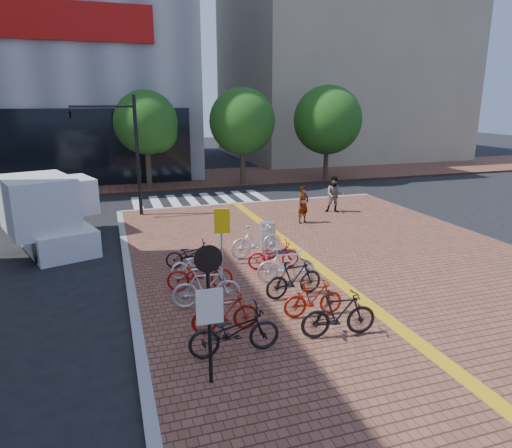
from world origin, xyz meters
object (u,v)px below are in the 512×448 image
object	(u,v)px
bike_1	(225,313)
bike_3	(200,274)
box_truck	(51,213)
utility_box	(268,237)
traffic_light_pole	(107,134)
yellow_sign	(222,226)
bike_8	(294,278)
bike_6	(339,314)
pedestrian_a	(303,205)
pedestrian_b	(335,194)
notice_sign	(209,299)
bike_10	(274,255)
bike_4	(196,263)
bike_5	(191,254)
bike_2	(206,287)
bike_0	(234,331)
bike_11	(257,241)
bike_7	(313,298)
bike_9	(286,265)

from	to	relation	value
bike_1	bike_3	size ratio (longest dim) A/B	0.86
bike_3	box_truck	size ratio (longest dim) A/B	0.35
utility_box	traffic_light_pole	distance (m)	9.47
yellow_sign	bike_8	bearing A→B (deg)	-67.74
bike_6	pedestrian_a	size ratio (longest dim) A/B	1.08
bike_1	pedestrian_b	xyz separation A→B (m)	(8.03, 10.03, 0.40)
bike_3	notice_sign	world-z (taller)	notice_sign
bike_10	pedestrian_b	size ratio (longest dim) A/B	0.96
bike_3	bike_10	distance (m)	2.82
notice_sign	bike_3	bearing A→B (deg)	81.39
bike_4	box_truck	distance (m)	6.86
bike_8	bike_10	xyz separation A→B (m)	(0.23, 2.26, -0.08)
traffic_light_pole	box_truck	distance (m)	5.03
yellow_sign	bike_1	bearing A→B (deg)	-102.92
bike_1	yellow_sign	size ratio (longest dim) A/B	0.84
bike_5	bike_8	world-z (taller)	bike_8
pedestrian_a	pedestrian_b	size ratio (longest dim) A/B	0.94
bike_2	traffic_light_pole	xyz separation A→B (m)	(-2.15, 11.01, 3.29)
pedestrian_a	utility_box	distance (m)	4.42
bike_0	yellow_sign	world-z (taller)	yellow_sign
box_truck	bike_2	bearing A→B (deg)	-59.22
bike_1	bike_8	distance (m)	2.69
bike_8	traffic_light_pole	xyz separation A→B (m)	(-4.60, 11.10, 3.31)
bike_11	utility_box	size ratio (longest dim) A/B	1.76
utility_box	bike_11	bearing A→B (deg)	-144.49
bike_6	bike_2	bearing A→B (deg)	52.02
bike_7	bike_8	bearing A→B (deg)	2.74
bike_3	bike_9	world-z (taller)	bike_9
bike_1	utility_box	world-z (taller)	utility_box
bike_0	bike_1	xyz separation A→B (m)	(0.06, 1.00, -0.04)
bike_8	pedestrian_a	size ratio (longest dim) A/B	1.05
bike_6	bike_4	bearing A→B (deg)	33.09
bike_0	pedestrian_a	size ratio (longest dim) A/B	1.20
yellow_sign	bike_4	bearing A→B (deg)	-143.96
bike_8	bike_10	world-z (taller)	bike_8
bike_10	traffic_light_pole	world-z (taller)	traffic_light_pole
bike_2	traffic_light_pole	world-z (taller)	traffic_light_pole
pedestrian_a	yellow_sign	bearing A→B (deg)	-162.11
bike_5	pedestrian_b	distance (m)	9.68
bike_10	pedestrian_a	distance (m)	5.97
bike_11	bike_4	bearing A→B (deg)	108.57
bike_4	box_truck	bearing A→B (deg)	29.70
bike_2	pedestrian_a	distance (m)	9.29
bike_6	notice_sign	distance (m)	3.53
bike_5	traffic_light_pole	world-z (taller)	traffic_light_pole
bike_4	bike_8	size ratio (longest dim) A/B	0.92
bike_11	bike_8	bearing A→B (deg)	171.59
box_truck	bike_1	bearing A→B (deg)	-62.86
utility_box	bike_0	bearing A→B (deg)	-115.26
bike_6	bike_10	xyz separation A→B (m)	(0.12, 4.65, -0.10)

